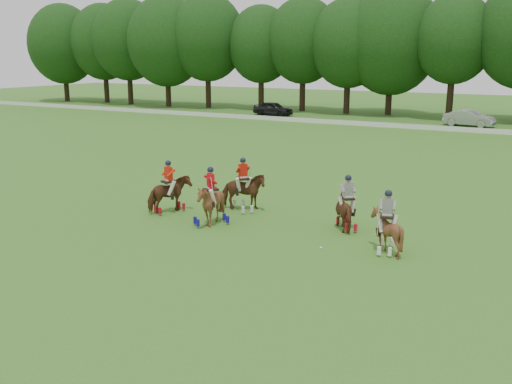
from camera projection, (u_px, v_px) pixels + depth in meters
The scene contains 11 objects.
ground at pixel (190, 256), 19.59m from camera, with size 180.00×180.00×0.00m, color #31661D.
tree_line at pixel (458, 39), 58.62m from camera, with size 117.98×14.32×14.75m.
boundary_rail at pixel (428, 127), 52.04m from camera, with size 120.00×0.10×0.44m, color white.
car_left at pixel (273, 109), 64.13m from camera, with size 1.84×4.57×1.56m, color black.
car_mid at pixel (469, 118), 54.45m from camera, with size 1.64×4.70×1.55m, color #A6A5AB.
polo_red_a at pixel (169, 194), 24.74m from camera, with size 1.54×2.10×2.32m.
polo_red_b at pixel (243, 192), 25.07m from camera, with size 2.18×2.20×2.38m.
polo_red_c at pixel (211, 204), 22.91m from camera, with size 2.05×2.08×2.41m.
polo_stripe_a at pixel (347, 210), 22.40m from camera, with size 1.71×1.85×2.19m.
polo_stripe_b at pixel (386, 230), 19.78m from camera, with size 1.48×1.60×2.23m.
polo_ball at pixel (321, 248), 20.27m from camera, with size 0.09×0.09×0.09m, color white.
Camera 1 is at (10.79, -15.22, 6.75)m, focal length 40.00 mm.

